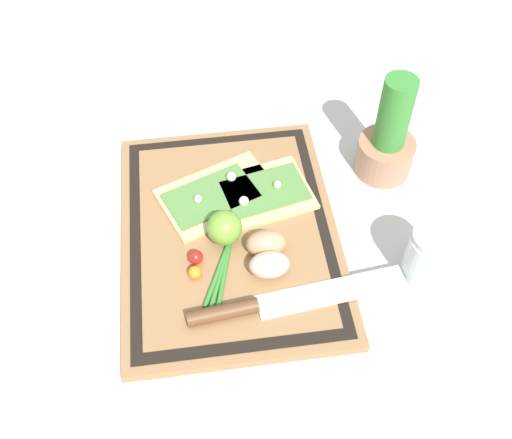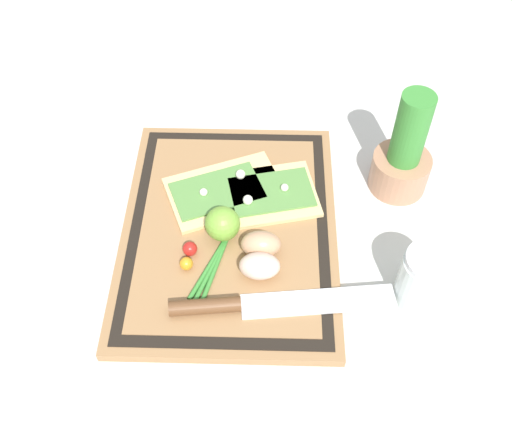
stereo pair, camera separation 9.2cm
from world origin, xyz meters
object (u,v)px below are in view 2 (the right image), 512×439
object	(u,v)px
lime	(223,224)
cherry_tomato_yellow	(186,264)
pizza_slice_near	(224,191)
herb_pot	(403,157)
cherry_tomato_red	(190,249)
sauce_jar	(423,282)
knife	(246,305)
pizza_slice_far	(266,195)
egg_brown	(261,244)
egg_pink	(260,266)

from	to	relation	value
lime	cherry_tomato_yellow	bearing A→B (deg)	-38.72
pizza_slice_near	herb_pot	size ratio (longest dim) A/B	1.12
cherry_tomato_red	sauce_jar	size ratio (longest dim) A/B	0.22
pizza_slice_near	cherry_tomato_red	xyz separation A→B (m)	(0.12, -0.04, 0.01)
pizza_slice_near	knife	size ratio (longest dim) A/B	0.66
lime	herb_pot	distance (m)	0.31
cherry_tomato_red	cherry_tomato_yellow	bearing A→B (deg)	-6.50
pizza_slice_far	cherry_tomato_yellow	size ratio (longest dim) A/B	9.45
knife	cherry_tomato_yellow	world-z (taller)	knife
pizza_slice_far	egg_brown	xyz separation A→B (m)	(0.11, -0.01, 0.02)
pizza_slice_far	cherry_tomato_red	world-z (taller)	pizza_slice_far
pizza_slice_near	cherry_tomato_yellow	xyz separation A→B (m)	(0.15, -0.05, 0.00)
pizza_slice_near	lime	size ratio (longest dim) A/B	3.96
cherry_tomato_red	cherry_tomato_yellow	distance (m)	0.03
pizza_slice_near	cherry_tomato_red	world-z (taller)	pizza_slice_near
pizza_slice_far	cherry_tomato_yellow	bearing A→B (deg)	-38.97
egg_brown	herb_pot	world-z (taller)	herb_pot
sauce_jar	egg_pink	bearing A→B (deg)	-95.57
lime	herb_pot	size ratio (longest dim) A/B	0.28
pizza_slice_far	sauce_jar	size ratio (longest dim) A/B	1.91
knife	sauce_jar	distance (m)	0.25
egg_brown	cherry_tomato_yellow	bearing A→B (deg)	-74.34
sauce_jar	egg_brown	bearing A→B (deg)	-104.93
herb_pot	knife	bearing A→B (deg)	-43.78
egg_brown	sauce_jar	world-z (taller)	sauce_jar
knife	herb_pot	world-z (taller)	herb_pot
pizza_slice_near	herb_pot	bearing A→B (deg)	98.37
egg_pink	cherry_tomato_yellow	world-z (taller)	egg_pink
lime	sauce_jar	size ratio (longest dim) A/B	0.54
knife	cherry_tomato_red	xyz separation A→B (m)	(-0.09, -0.09, 0.00)
cherry_tomato_red	pizza_slice_far	bearing A→B (deg)	136.02
pizza_slice_far	lime	size ratio (longest dim) A/B	3.52
lime	sauce_jar	world-z (taller)	sauce_jar
knife	sauce_jar	size ratio (longest dim) A/B	3.23
knife	egg_pink	distance (m)	0.06
egg_pink	sauce_jar	world-z (taller)	sauce_jar
pizza_slice_far	egg_pink	size ratio (longest dim) A/B	3.17
sauce_jar	cherry_tomato_yellow	bearing A→B (deg)	-95.21
pizza_slice_far	cherry_tomato_red	bearing A→B (deg)	-43.98
pizza_slice_far	pizza_slice_near	bearing A→B (deg)	-95.72
knife	egg_pink	size ratio (longest dim) A/B	5.37
pizza_slice_near	herb_pot	xyz separation A→B (m)	(-0.04, 0.29, 0.04)
pizza_slice_near	lime	distance (m)	0.09
cherry_tomato_yellow	herb_pot	xyz separation A→B (m)	(-0.19, 0.33, 0.04)
egg_pink	knife	bearing A→B (deg)	-17.89
egg_pink	herb_pot	bearing A→B (deg)	131.25
knife	cherry_tomato_yellow	bearing A→B (deg)	-126.22
pizza_slice_near	knife	bearing A→B (deg)	11.55
sauce_jar	lime	bearing A→B (deg)	-107.94
pizza_slice_far	egg_brown	distance (m)	0.11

